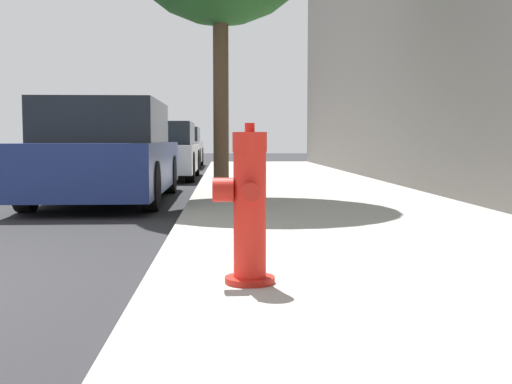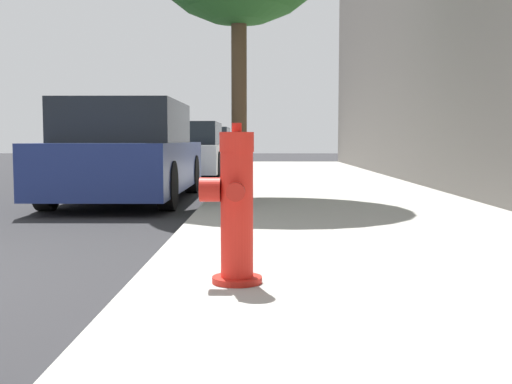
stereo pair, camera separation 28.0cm
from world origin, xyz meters
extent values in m
cube|color=#99968E|center=(3.94, 0.00, 0.06)|extent=(3.53, 40.00, 0.11)
cylinder|color=red|center=(2.78, -0.06, 0.13)|extent=(0.28, 0.28, 0.04)
cylinder|color=red|center=(2.78, -0.06, 0.49)|extent=(0.18, 0.18, 0.69)
cylinder|color=red|center=(2.78, -0.06, 0.89)|extent=(0.19, 0.19, 0.11)
cylinder|color=red|center=(2.78, -0.06, 0.97)|extent=(0.05, 0.05, 0.05)
cylinder|color=red|center=(2.78, -0.20, 0.63)|extent=(0.10, 0.10, 0.10)
cylinder|color=red|center=(2.78, 0.07, 0.63)|extent=(0.10, 0.10, 0.10)
cylinder|color=red|center=(2.63, -0.06, 0.63)|extent=(0.11, 0.13, 0.13)
cube|color=navy|center=(0.93, 5.96, 0.52)|extent=(1.72, 4.53, 0.69)
cube|color=black|center=(0.93, 5.78, 1.16)|extent=(1.58, 2.49, 0.60)
cylinder|color=black|center=(0.16, 7.36, 0.32)|extent=(0.20, 0.64, 0.64)
cylinder|color=black|center=(1.71, 7.36, 0.32)|extent=(0.20, 0.64, 0.64)
cylinder|color=black|center=(0.16, 4.56, 0.32)|extent=(0.20, 0.64, 0.64)
cylinder|color=black|center=(1.71, 4.56, 0.32)|extent=(0.20, 0.64, 0.64)
cube|color=silver|center=(1.06, 11.41, 0.49)|extent=(1.85, 4.00, 0.61)
cube|color=black|center=(1.06, 11.25, 1.05)|extent=(1.70, 2.20, 0.51)
cylinder|color=black|center=(0.22, 12.65, 0.33)|extent=(0.20, 0.66, 0.66)
cylinder|color=black|center=(1.91, 12.65, 0.33)|extent=(0.20, 0.66, 0.66)
cylinder|color=black|center=(0.22, 10.16, 0.33)|extent=(0.20, 0.66, 0.66)
cylinder|color=black|center=(1.91, 10.16, 0.33)|extent=(0.20, 0.66, 0.66)
cube|color=#B7B7BC|center=(0.99, 17.71, 0.52)|extent=(1.78, 4.01, 0.69)
cube|color=black|center=(0.99, 17.55, 1.09)|extent=(1.64, 2.21, 0.45)
cylinder|color=black|center=(0.18, 18.95, 0.32)|extent=(0.20, 0.64, 0.64)
cylinder|color=black|center=(1.81, 18.95, 0.32)|extent=(0.20, 0.64, 0.64)
cylinder|color=black|center=(0.18, 16.46, 0.32)|extent=(0.20, 0.64, 0.64)
cylinder|color=black|center=(1.81, 16.46, 0.32)|extent=(0.20, 0.64, 0.64)
cylinder|color=brown|center=(2.60, 5.36, 1.55)|extent=(0.21, 0.21, 2.88)
camera|label=1|loc=(2.64, -3.57, 0.91)|focal=45.00mm
camera|label=2|loc=(2.92, -3.58, 0.91)|focal=45.00mm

